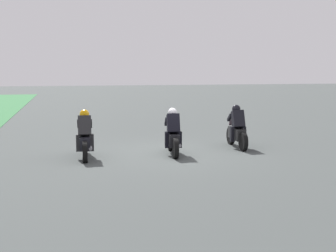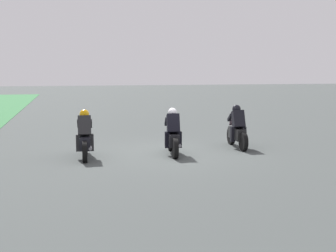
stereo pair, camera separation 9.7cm
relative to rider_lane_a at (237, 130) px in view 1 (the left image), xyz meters
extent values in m
plane|color=#424746|center=(-0.44, 2.63, -0.62)|extent=(120.00, 120.00, 0.00)
cylinder|color=black|center=(0.70, -0.04, -0.30)|extent=(0.65, 0.17, 0.64)
cylinder|color=black|center=(-0.70, 0.04, -0.30)|extent=(0.65, 0.17, 0.64)
cube|color=black|center=(0.00, 0.00, -0.12)|extent=(1.12, 0.38, 0.40)
ellipsoid|color=black|center=(0.10, 0.00, 0.18)|extent=(0.50, 0.33, 0.24)
cube|color=red|center=(-0.51, 0.03, -0.10)|extent=(0.07, 0.16, 0.08)
cylinder|color=#A5A5AD|center=(-0.35, -0.14, -0.25)|extent=(0.42, 0.12, 0.10)
cube|color=black|center=(-0.10, 0.01, 0.40)|extent=(0.51, 0.43, 0.66)
sphere|color=black|center=(0.12, -0.01, 0.74)|extent=(0.32, 0.32, 0.30)
cube|color=slate|center=(0.50, -0.03, 0.22)|extent=(0.17, 0.27, 0.23)
cube|color=black|center=(-0.11, 0.21, -0.12)|extent=(0.19, 0.15, 0.52)
cube|color=black|center=(-0.13, -0.19, -0.12)|extent=(0.19, 0.15, 0.52)
cube|color=black|center=(0.29, 0.17, 0.42)|extent=(0.39, 0.12, 0.31)
cube|color=black|center=(0.27, -0.19, 0.42)|extent=(0.39, 0.12, 0.31)
cylinder|color=black|center=(-0.04, 2.42, -0.30)|extent=(0.65, 0.21, 0.64)
cylinder|color=black|center=(-1.43, 2.57, -0.30)|extent=(0.65, 0.21, 0.64)
cube|color=black|center=(-0.74, 2.50, -0.12)|extent=(1.13, 0.44, 0.40)
ellipsoid|color=black|center=(-0.64, 2.49, 0.18)|extent=(0.51, 0.35, 0.24)
cube|color=red|center=(-1.25, 2.55, -0.10)|extent=(0.08, 0.17, 0.08)
cylinder|color=#A5A5AD|center=(-1.10, 2.38, -0.25)|extent=(0.43, 0.15, 0.10)
cube|color=black|center=(-0.84, 2.51, 0.40)|extent=(0.53, 0.45, 0.66)
sphere|color=silver|center=(-0.62, 2.48, 0.74)|extent=(0.33, 0.33, 0.30)
cube|color=slate|center=(-0.24, 2.44, 0.22)|extent=(0.18, 0.28, 0.23)
cube|color=black|center=(-0.84, 2.71, -0.12)|extent=(0.19, 0.16, 0.52)
cube|color=black|center=(-0.88, 2.31, -0.12)|extent=(0.19, 0.16, 0.52)
cube|color=black|center=(-0.44, 2.65, 0.42)|extent=(0.39, 0.14, 0.31)
cube|color=black|center=(-0.48, 2.29, 0.42)|extent=(0.39, 0.14, 0.31)
cylinder|color=black|center=(-0.03, 5.28, -0.30)|extent=(0.65, 0.17, 0.64)
cylinder|color=black|center=(-1.42, 5.34, -0.30)|extent=(0.65, 0.17, 0.64)
cube|color=black|center=(-0.72, 5.31, -0.12)|extent=(1.11, 0.37, 0.40)
ellipsoid|color=black|center=(-0.62, 5.30, 0.18)|extent=(0.49, 0.32, 0.24)
cube|color=red|center=(-1.23, 5.33, -0.10)|extent=(0.07, 0.16, 0.08)
cylinder|color=#A5A5AD|center=(-1.08, 5.16, -0.25)|extent=(0.42, 0.12, 0.10)
cube|color=#242426|center=(-0.82, 5.31, 0.40)|extent=(0.50, 0.42, 0.66)
sphere|color=orange|center=(-0.60, 5.30, 0.74)|extent=(0.31, 0.31, 0.30)
cube|color=#559477|center=(-0.22, 5.29, 0.22)|extent=(0.17, 0.27, 0.23)
cube|color=#242426|center=(-0.84, 5.51, -0.12)|extent=(0.19, 0.15, 0.52)
cube|color=#242426|center=(-0.85, 5.11, -0.12)|extent=(0.19, 0.15, 0.52)
cube|color=#242426|center=(-0.44, 5.48, 0.42)|extent=(0.39, 0.12, 0.31)
cube|color=#242426|center=(-0.45, 5.12, 0.42)|extent=(0.39, 0.12, 0.31)
camera|label=1|loc=(-14.81, 5.81, 2.16)|focal=48.19mm
camera|label=2|loc=(-14.83, 5.72, 2.16)|focal=48.19mm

